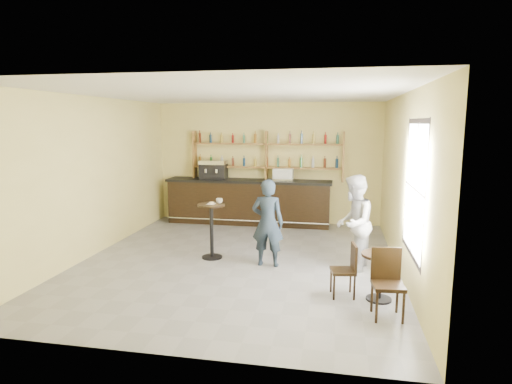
% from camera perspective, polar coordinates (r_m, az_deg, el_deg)
% --- Properties ---
extents(floor, '(7.00, 7.00, 0.00)m').
position_cam_1_polar(floor, '(8.48, -2.36, -9.19)').
color(floor, slate).
rests_on(floor, ground).
extents(ceiling, '(7.00, 7.00, 0.00)m').
position_cam_1_polar(ceiling, '(8.06, -2.52, 12.94)').
color(ceiling, white).
rests_on(ceiling, wall_back).
extents(wall_back, '(7.00, 0.00, 7.00)m').
position_cam_1_polar(wall_back, '(11.53, 1.52, 3.86)').
color(wall_back, '#E7D883').
rests_on(wall_back, floor).
extents(wall_front, '(7.00, 0.00, 7.00)m').
position_cam_1_polar(wall_front, '(4.82, -11.93, -3.88)').
color(wall_front, '#E7D883').
rests_on(wall_front, floor).
extents(wall_left, '(0.00, 7.00, 7.00)m').
position_cam_1_polar(wall_left, '(9.26, -20.83, 1.95)').
color(wall_left, '#E7D883').
rests_on(wall_left, floor).
extents(wall_right, '(0.00, 7.00, 7.00)m').
position_cam_1_polar(wall_right, '(7.99, 19.01, 0.97)').
color(wall_right, '#E7D883').
rests_on(wall_right, floor).
extents(window_pane, '(0.00, 2.00, 2.00)m').
position_cam_1_polar(window_pane, '(6.80, 20.43, 0.38)').
color(window_pane, white).
rests_on(window_pane, wall_right).
extents(window_frame, '(0.04, 1.70, 2.10)m').
position_cam_1_polar(window_frame, '(6.80, 20.38, 0.39)').
color(window_frame, black).
rests_on(window_frame, wall_right).
extents(shelf_unit, '(4.00, 0.26, 1.40)m').
position_cam_1_polar(shelf_unit, '(11.38, 1.42, 4.86)').
color(shelf_unit, brown).
rests_on(shelf_unit, wall_back).
extents(liquor_bottles, '(3.68, 0.10, 1.00)m').
position_cam_1_polar(liquor_bottles, '(11.37, 1.42, 5.71)').
color(liquor_bottles, '#8C5919').
rests_on(liquor_bottles, shelf_unit).
extents(bar_counter, '(4.38, 0.86, 1.19)m').
position_cam_1_polar(bar_counter, '(11.41, -1.00, -1.30)').
color(bar_counter, black).
rests_on(bar_counter, floor).
extents(espresso_machine, '(0.71, 0.47, 0.50)m').
position_cam_1_polar(espresso_machine, '(11.51, -5.68, 3.00)').
color(espresso_machine, black).
rests_on(espresso_machine, bar_counter).
extents(pastry_case, '(0.59, 0.50, 0.32)m').
position_cam_1_polar(pastry_case, '(11.14, 3.66, 2.35)').
color(pastry_case, silver).
rests_on(pastry_case, bar_counter).
extents(pedestal_table, '(0.64, 0.64, 1.10)m').
position_cam_1_polar(pedestal_table, '(8.56, -5.94, -5.21)').
color(pedestal_table, black).
rests_on(pedestal_table, floor).
extents(napkin, '(0.16, 0.16, 0.00)m').
position_cam_1_polar(napkin, '(8.44, -6.00, -1.59)').
color(napkin, white).
rests_on(napkin, pedestal_table).
extents(donut, '(0.14, 0.14, 0.04)m').
position_cam_1_polar(donut, '(8.42, -5.96, -1.46)').
color(donut, gold).
rests_on(donut, napkin).
extents(cup_pedestal, '(0.15, 0.15, 0.10)m').
position_cam_1_polar(cup_pedestal, '(8.49, -4.91, -1.18)').
color(cup_pedestal, white).
rests_on(cup_pedestal, pedestal_table).
extents(man_main, '(0.61, 0.41, 1.65)m').
position_cam_1_polar(man_main, '(8.02, 1.56, -4.12)').
color(man_main, black).
rests_on(man_main, floor).
extents(cafe_table, '(0.76, 0.76, 0.73)m').
position_cam_1_polar(cafe_table, '(6.86, 16.18, -10.83)').
color(cafe_table, black).
rests_on(cafe_table, floor).
extents(cup_cafe, '(0.11, 0.11, 0.09)m').
position_cam_1_polar(cup_cafe, '(6.74, 16.76, -7.54)').
color(cup_cafe, white).
rests_on(cup_cafe, cafe_table).
extents(chair_west, '(0.42, 0.42, 0.84)m').
position_cam_1_polar(chair_west, '(6.86, 11.51, -10.19)').
color(chair_west, black).
rests_on(chair_west, floor).
extents(chair_south, '(0.45, 0.45, 0.96)m').
position_cam_1_polar(chair_south, '(6.27, 17.20, -11.73)').
color(chair_south, black).
rests_on(chair_south, floor).
extents(patron_second, '(0.84, 0.98, 1.76)m').
position_cam_1_polar(patron_second, '(7.97, 12.89, -4.05)').
color(patron_second, '#ABABB0').
rests_on(patron_second, floor).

